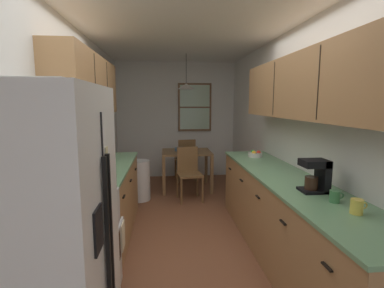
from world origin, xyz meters
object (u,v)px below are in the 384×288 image
object	(u,v)px
table_serving_bowl	(180,149)
coffee_maker	(317,175)
fruit_bowl	(255,154)
stove_range	(76,249)
refrigerator	(40,248)
dining_table	(186,157)
microwave_over_range	(51,102)
trash_bin	(140,180)
dining_chair_near	(189,171)
storage_canister	(92,169)
mug_spare	(357,206)
mug_by_coffeemaker	(335,196)
dining_chair_far	(186,158)

from	to	relation	value
table_serving_bowl	coffee_maker	bearing A→B (deg)	-72.36
fruit_bowl	stove_range	bearing A→B (deg)	-141.19
refrigerator	coffee_maker	size ratio (longest dim) A/B	6.23
dining_table	table_serving_bowl	xyz separation A→B (m)	(-0.11, 0.05, 0.15)
microwave_over_range	trash_bin	size ratio (longest dim) A/B	0.88
trash_bin	microwave_over_range	bearing A→B (deg)	-99.11
refrigerator	dining_chair_near	bearing A→B (deg)	71.47
storage_canister	coffee_maker	distance (m)	2.14
dining_table	storage_canister	bearing A→B (deg)	-115.04
microwave_over_range	table_serving_bowl	bearing A→B (deg)	70.06
refrigerator	microwave_over_range	world-z (taller)	microwave_over_range
stove_range	microwave_over_range	bearing A→B (deg)	179.97
mug_spare	table_serving_bowl	distance (m)	3.80
mug_by_coffeemaker	table_serving_bowl	xyz separation A→B (m)	(-1.01, 3.42, -0.18)
trash_bin	mug_by_coffeemaker	size ratio (longest dim) A/B	6.04
mug_by_coffeemaker	table_serving_bowl	distance (m)	3.57
refrigerator	dining_chair_near	world-z (taller)	refrigerator
dining_table	mug_spare	distance (m)	3.73
refrigerator	microwave_over_range	size ratio (longest dim) A/B	2.90
microwave_over_range	mug_spare	xyz separation A→B (m)	(2.17, -0.50, -0.72)
dining_table	fruit_bowl	distance (m)	1.75
microwave_over_range	dining_chair_near	world-z (taller)	microwave_over_range
mug_spare	fruit_bowl	distance (m)	2.12
trash_bin	mug_by_coffeemaker	bearing A→B (deg)	-58.19
dining_chair_near	storage_canister	bearing A→B (deg)	-121.50
microwave_over_range	fruit_bowl	size ratio (longest dim) A/B	3.01
dining_chair_far	storage_canister	distance (m)	3.32
mug_by_coffeemaker	table_serving_bowl	bearing A→B (deg)	106.38
dining_table	trash_bin	bearing A→B (deg)	-146.65
dining_chair_near	trash_bin	size ratio (longest dim) A/B	1.31
trash_bin	table_serving_bowl	xyz separation A→B (m)	(0.74, 0.61, 0.43)
coffee_maker	fruit_bowl	world-z (taller)	coffee_maker
dining_chair_far	fruit_bowl	distance (m)	2.28
microwave_over_range	dining_table	distance (m)	3.51
coffee_maker	mug_spare	world-z (taller)	coffee_maker
refrigerator	fruit_bowl	distance (m)	3.07
stove_range	mug_by_coffeemaker	distance (m)	2.11
storage_canister	table_serving_bowl	world-z (taller)	storage_canister
fruit_bowl	dining_chair_far	bearing A→B (deg)	111.90
microwave_over_range	table_serving_bowl	world-z (taller)	microwave_over_range
mug_by_coffeemaker	fruit_bowl	bearing A→B (deg)	90.73
stove_range	trash_bin	world-z (taller)	stove_range
dining_table	dining_chair_near	bearing A→B (deg)	-90.54
dining_chair_near	trash_bin	world-z (taller)	dining_chair_near
dining_table	storage_canister	xyz separation A→B (m)	(-1.15, -2.46, 0.38)
storage_canister	mug_spare	distance (m)	2.35
dining_table	storage_canister	size ratio (longest dim) A/B	4.70
refrigerator	dining_table	distance (m)	4.01
refrigerator	table_serving_bowl	size ratio (longest dim) A/B	8.02
mug_by_coffeemaker	fruit_bowl	world-z (taller)	same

